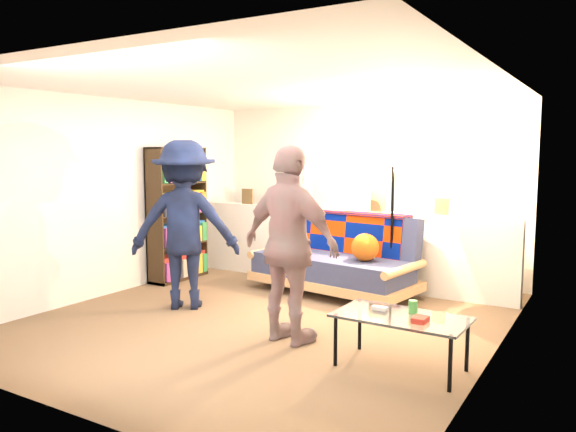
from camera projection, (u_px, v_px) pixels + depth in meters
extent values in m
plane|color=brown|center=(269.00, 319.00, 5.91)|extent=(5.00, 5.00, 0.00)
cube|color=silver|center=(364.00, 191.00, 7.91)|extent=(4.50, 0.10, 2.40)
cube|color=silver|center=(115.00, 197.00, 6.92)|extent=(0.10, 5.00, 2.40)
cube|color=silver|center=(497.00, 218.00, 4.63)|extent=(0.10, 5.00, 2.40)
cube|color=white|center=(268.00, 87.00, 5.64)|extent=(4.50, 5.00, 0.10)
cube|color=silver|center=(342.00, 247.00, 7.39)|extent=(4.45, 0.15, 1.00)
cube|color=brown|center=(247.00, 196.00, 8.07)|extent=(0.18, 0.02, 0.22)
cube|color=brown|center=(283.00, 196.00, 7.76)|extent=(0.22, 0.02, 0.28)
cube|color=silver|center=(328.00, 192.00, 7.39)|extent=(0.45, 0.02, 0.45)
cube|color=brown|center=(378.00, 201.00, 7.05)|extent=(0.20, 0.02, 0.26)
cube|color=brown|center=(442.00, 207.00, 6.65)|extent=(0.16, 0.02, 0.20)
cube|color=tan|center=(333.00, 281.00, 6.95)|extent=(2.17, 1.22, 0.11)
cube|color=#333B5C|center=(331.00, 267.00, 6.88)|extent=(2.04, 1.04, 0.26)
cube|color=#333B5C|center=(349.00, 237.00, 7.16)|extent=(1.97, 0.54, 0.61)
cylinder|color=tan|center=(273.00, 250.00, 7.53)|extent=(0.23, 0.93, 0.10)
cylinder|color=tan|center=(405.00, 269.00, 6.30)|extent=(0.23, 0.93, 0.10)
cube|color=navy|center=(345.00, 237.00, 7.09)|extent=(1.57, 0.34, 0.56)
cube|color=navy|center=(352.00, 213.00, 7.17)|extent=(1.60, 0.50, 0.03)
sphere|color=#CD5112|center=(365.00, 247.00, 6.54)|extent=(0.33, 0.33, 0.33)
cube|color=black|center=(170.00, 213.00, 7.73)|extent=(0.02, 0.90, 1.81)
cube|color=black|center=(154.00, 217.00, 7.29)|extent=(0.30, 0.02, 1.81)
cube|color=black|center=(198.00, 211.00, 8.04)|extent=(0.30, 0.02, 1.81)
cube|color=black|center=(176.00, 148.00, 7.56)|extent=(0.30, 0.90, 0.02)
cube|color=black|center=(179.00, 277.00, 7.76)|extent=(0.30, 0.90, 0.04)
cube|color=black|center=(178.00, 244.00, 7.71)|extent=(0.30, 0.86, 0.02)
cube|color=black|center=(177.00, 214.00, 7.66)|extent=(0.30, 0.86, 0.02)
cube|color=black|center=(177.00, 183.00, 7.61)|extent=(0.30, 0.86, 0.02)
cube|color=#B52F24|center=(180.00, 265.00, 7.73)|extent=(0.22, 0.84, 0.30)
cube|color=#2863AF|center=(179.00, 233.00, 7.68)|extent=(0.22, 0.84, 0.28)
cube|color=gold|center=(178.00, 202.00, 7.63)|extent=(0.22, 0.84, 0.30)
cube|color=#2E804E|center=(178.00, 171.00, 7.59)|extent=(0.22, 0.84, 0.28)
cylinder|color=black|center=(335.00, 341.00, 4.59)|extent=(0.03, 0.03, 0.42)
cylinder|color=black|center=(450.00, 364.00, 4.08)|extent=(0.03, 0.03, 0.42)
cylinder|color=black|center=(360.00, 326.00, 4.97)|extent=(0.03, 0.03, 0.42)
cylinder|color=black|center=(467.00, 346.00, 4.47)|extent=(0.03, 0.03, 0.42)
cube|color=silver|center=(401.00, 317.00, 4.50)|extent=(1.06, 0.61, 0.02)
cube|color=silver|center=(380.00, 308.00, 4.66)|extent=(0.13, 0.06, 0.03)
cube|color=red|center=(420.00, 319.00, 4.33)|extent=(0.11, 0.15, 0.04)
cylinder|color=green|center=(413.00, 307.00, 4.57)|extent=(0.08, 0.08, 0.10)
cylinder|color=black|center=(390.00, 297.00, 6.74)|extent=(0.24, 0.24, 0.03)
cylinder|color=black|center=(392.00, 233.00, 6.65)|extent=(0.04, 0.04, 1.58)
sphere|color=#FFC672|center=(385.00, 178.00, 6.67)|extent=(0.13, 0.13, 0.13)
sphere|color=#FFC672|center=(403.00, 173.00, 6.49)|extent=(0.13, 0.13, 0.13)
sphere|color=#FFC672|center=(397.00, 166.00, 6.65)|extent=(0.13, 0.13, 0.13)
imported|color=black|center=(185.00, 225.00, 6.26)|extent=(1.40, 1.23, 1.88)
imported|color=tan|center=(290.00, 245.00, 5.08)|extent=(1.13, 0.64, 1.81)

